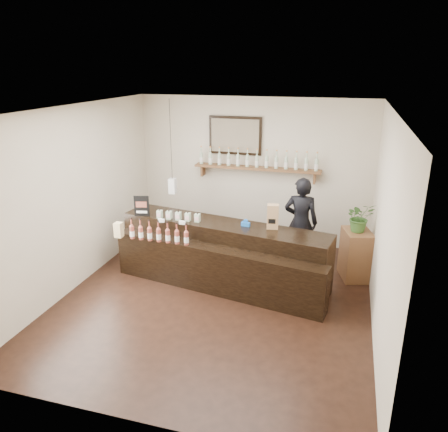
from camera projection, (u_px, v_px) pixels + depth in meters
ground at (215, 299)px, 6.59m from camera, size 5.00×5.00×0.00m
room_shell at (215, 191)px, 6.03m from camera, size 5.00×5.00×5.00m
back_wall_decor at (244, 154)px, 8.20m from camera, size 2.66×0.96×1.69m
counter at (221, 256)px, 6.98m from camera, size 3.52×1.52×1.13m
promo_sign at (142, 206)px, 7.19m from camera, size 0.25×0.08×0.35m
paper_bag at (273, 217)px, 6.65m from camera, size 0.19×0.15×0.38m
tape_dispenser at (246, 223)px, 6.78m from camera, size 0.14×0.07×0.11m
side_cabinet at (356, 255)px, 7.13m from camera, size 0.55×0.66×0.82m
potted_plant at (360, 217)px, 6.92m from camera, size 0.55×0.52×0.48m
shopkeeper at (301, 217)px, 7.42m from camera, size 0.66×0.44×1.79m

